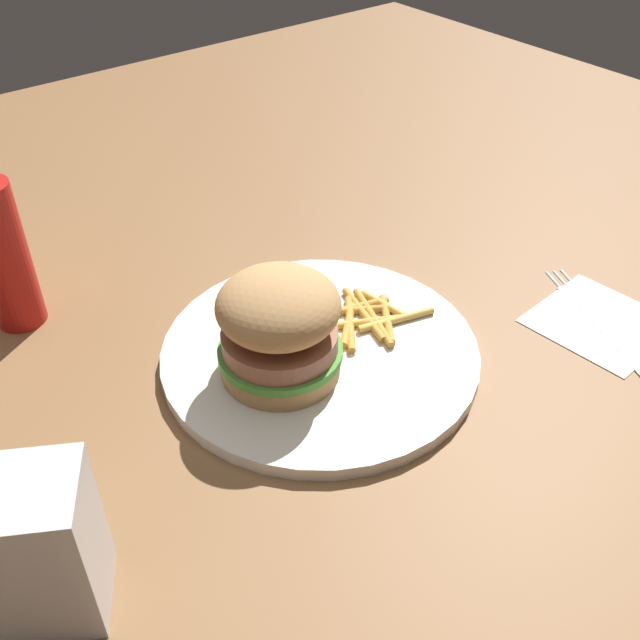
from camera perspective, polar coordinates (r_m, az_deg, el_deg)
name	(u,v)px	position (r m, az deg, el deg)	size (l,w,h in m)	color
ground_plane	(348,358)	(0.64, 2.22, -2.97)	(1.60, 1.60, 0.00)	brown
plate	(320,353)	(0.64, 0.00, -2.54)	(0.27, 0.27, 0.01)	silver
sandwich	(279,327)	(0.58, -3.19, -0.53)	(0.10, 0.10, 0.09)	tan
fries_pile	(367,316)	(0.66, 3.69, 0.27)	(0.10, 0.09, 0.01)	gold
napkin	(600,322)	(0.73, 20.89, -0.13)	(0.11, 0.11, 0.00)	white
fork	(600,319)	(0.73, 20.87, 0.10)	(0.09, 0.16, 0.00)	silver
napkin_dispenser	(18,551)	(0.48, -22.41, -16.24)	(0.09, 0.06, 0.11)	#B7BABF
ketchup_bottle	(4,256)	(0.70, -23.34, 4.55)	(0.04, 0.04, 0.14)	#B21914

